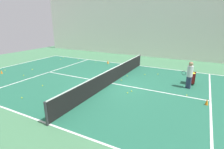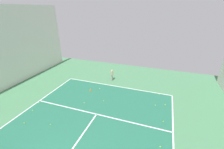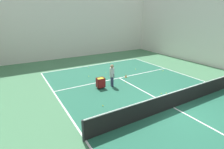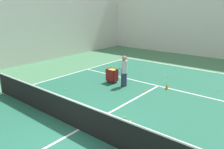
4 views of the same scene
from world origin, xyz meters
name	(u,v)px [view 3 (image 3 of 4)]	position (x,y,z in m)	size (l,w,h in m)	color
ground_plane	(174,108)	(0.00, 0.00, 0.00)	(35.80, 35.80, 0.00)	#477F56
court_playing_area	(174,108)	(0.00, 0.00, 0.00)	(11.42, 22.07, 0.00)	#23664C
line_baseline_far	(95,65)	(0.00, 11.04, 0.01)	(11.42, 0.10, 0.00)	white
line_sideline_left	(86,140)	(-5.71, 0.00, 0.01)	(0.10, 22.07, 0.00)	white
line_service_far	(119,78)	(0.00, 6.07, 0.01)	(11.42, 0.10, 0.00)	white
line_centre_service	(174,108)	(0.00, 0.00, 0.01)	(0.10, 12.14, 0.00)	white
hall_enclosure_far	(77,25)	(0.00, 15.97, 4.05)	(21.15, 0.15, 8.11)	silver
tennis_net	(175,99)	(0.00, 0.00, 0.56)	(11.72, 0.10, 1.09)	#2D2D33
coach_at_net	(112,74)	(-1.49, 4.79, 1.01)	(0.43, 0.71, 1.76)	#2D3351
ball_cart	(101,81)	(-2.44, 4.89, 0.59)	(0.60, 0.46, 0.84)	maroon
training_cone_1	(126,76)	(0.60, 5.88, 0.17)	(0.17, 0.17, 0.34)	orange
tennis_ball_2	(145,114)	(-2.01, 0.30, 0.04)	(0.07, 0.07, 0.07)	yellow
tennis_ball_4	(103,106)	(-3.61, 2.33, 0.04)	(0.07, 0.07, 0.07)	yellow
tennis_ball_5	(106,72)	(-0.29, 7.94, 0.04)	(0.07, 0.07, 0.07)	yellow
tennis_ball_8	(136,69)	(2.87, 7.38, 0.04)	(0.07, 0.07, 0.07)	yellow
tennis_ball_10	(159,109)	(-0.87, 0.32, 0.04)	(0.07, 0.07, 0.07)	yellow
tennis_ball_11	(166,93)	(1.12, 1.64, 0.04)	(0.07, 0.07, 0.07)	yellow
tennis_ball_12	(110,62)	(1.92, 10.96, 0.04)	(0.07, 0.07, 0.07)	yellow
tennis_ball_14	(88,68)	(-1.11, 10.35, 0.04)	(0.07, 0.07, 0.07)	yellow
tennis_ball_15	(119,110)	(-3.04, 1.41, 0.04)	(0.07, 0.07, 0.07)	yellow
tennis_ball_16	(125,82)	(-0.17, 4.85, 0.04)	(0.07, 0.07, 0.07)	yellow
tennis_ball_20	(163,71)	(4.89, 5.52, 0.04)	(0.07, 0.07, 0.07)	yellow
tennis_ball_21	(89,76)	(-2.15, 7.80, 0.04)	(0.07, 0.07, 0.07)	yellow
tennis_ball_23	(162,71)	(4.74, 5.52, 0.04)	(0.07, 0.07, 0.07)	yellow
tennis_ball_25	(161,94)	(0.76, 1.77, 0.04)	(0.07, 0.07, 0.07)	yellow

